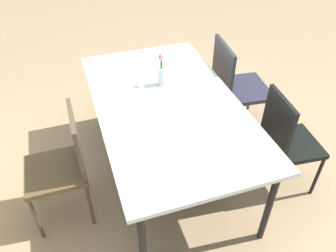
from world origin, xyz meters
The scene contains 6 objects.
ground_plane centered at (0.00, 0.00, 0.00)m, with size 12.00×12.00×0.00m, color #9E7F5B.
dining_table centered at (0.04, 0.00, 0.72)m, with size 1.87×1.08×0.77m.
chair_far_side centered at (-0.10, 0.84, 0.53)m, with size 0.43×0.43×0.93m.
chair_near_right centered at (0.47, -0.83, 0.53)m, with size 0.54×0.54×0.95m.
chair_near_left centered at (-0.38, -0.85, 0.52)m, with size 0.44×0.44×0.92m.
flower_vase centered at (0.31, -0.04, 0.88)m, with size 0.07×0.07×0.27m.
Camera 1 is at (-1.95, 0.66, 2.27)m, focal length 35.76 mm.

